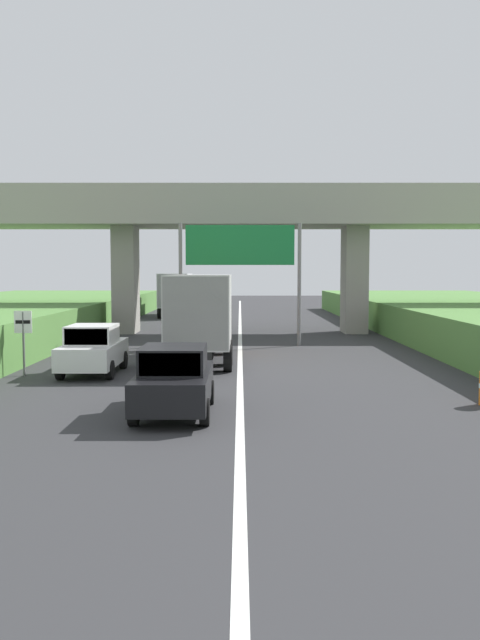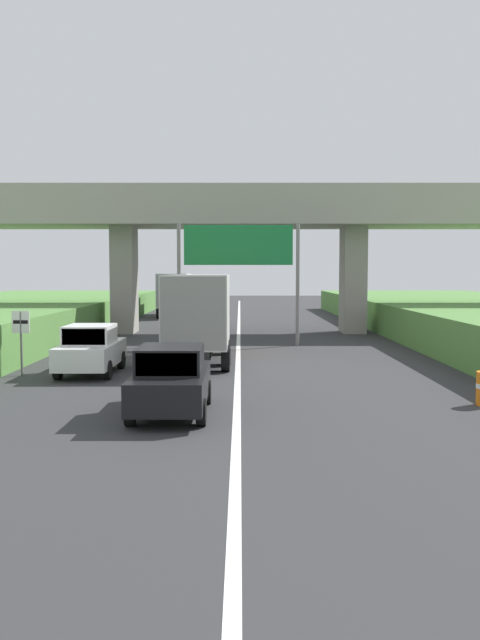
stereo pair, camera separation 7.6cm
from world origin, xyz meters
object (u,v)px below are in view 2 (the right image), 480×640
at_px(speed_limit_sign, 24,333).
at_px(car_black, 174,380).
at_px(truck_silver, 178,292).
at_px(overhead_highway_sign, 241,254).
at_px(car_white, 93,349).
at_px(truck_orange, 202,314).

xyz_separation_m(speed_limit_sign, car_black, (5.77, -6.15, -0.62)).
relative_size(speed_limit_sign, truck_silver, 0.31).
bearing_deg(overhead_highway_sign, car_white, -120.07).
bearing_deg(car_black, truck_orange, 89.22).
bearing_deg(car_black, car_white, 117.95).
relative_size(overhead_highway_sign, truck_orange, 0.81).
bearing_deg(truck_silver, speed_limit_sign, -94.36).
height_order(speed_limit_sign, car_black, speed_limit_sign).
bearing_deg(overhead_highway_sign, car_black, -96.06).
relative_size(overhead_highway_sign, truck_silver, 0.81).
distance_m(speed_limit_sign, truck_silver, 30.37).
bearing_deg(speed_limit_sign, car_black, -46.86).
distance_m(car_white, car_black, 7.43).
relative_size(truck_silver, car_black, 1.78).
height_order(truck_silver, car_white, truck_silver).
bearing_deg(truck_silver, car_white, -90.05).
bearing_deg(speed_limit_sign, overhead_highway_sign, 51.35).
bearing_deg(speed_limit_sign, truck_orange, 28.46).
xyz_separation_m(speed_limit_sign, truck_silver, (2.31, 30.28, 0.46)).
height_order(speed_limit_sign, car_white, speed_limit_sign).
xyz_separation_m(overhead_highway_sign, speed_limit_sign, (-7.40, -9.25, -2.92)).
xyz_separation_m(overhead_highway_sign, truck_orange, (-1.51, -6.06, -2.47)).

